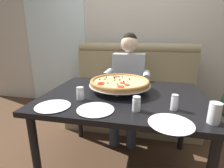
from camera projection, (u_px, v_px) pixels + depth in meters
name	position (u px, v px, depth m)	size (l,w,h in m)	color
ground_plane	(122.00, 167.00, 1.67)	(16.00, 16.00, 0.00)	#4C3321
back_wall_with_window	(138.00, 25.00, 2.72)	(6.00, 0.12, 2.80)	beige
window_panel	(54.00, 25.00, 2.93)	(1.10, 0.02, 2.80)	white
booth_bench	(133.00, 96.00, 2.46)	(1.75, 0.78, 1.13)	#998966
dining_table	(123.00, 103.00, 1.48)	(1.34, 0.99, 0.76)	black
diner_main	(128.00, 79.00, 2.14)	(0.54, 0.64, 1.27)	#2D3342
pizza	(120.00, 82.00, 1.54)	(0.55, 0.55, 0.11)	silver
shaker_parmesan	(174.00, 103.00, 1.15)	(0.05, 0.05, 0.11)	white
shaker_pepper_flakes	(136.00, 105.00, 1.14)	(0.06, 0.06, 0.10)	white
shaker_oregano	(80.00, 94.00, 1.34)	(0.06, 0.06, 0.10)	white
plate_near_left	(171.00, 122.00, 0.98)	(0.26, 0.26, 0.02)	white
plate_near_right	(53.00, 105.00, 1.21)	(0.25, 0.25, 0.02)	white
plate_far_side	(95.00, 109.00, 1.16)	(0.26, 0.26, 0.02)	white
drinking_glass	(214.00, 114.00, 0.97)	(0.07, 0.07, 0.13)	silver
patio_chair	(77.00, 68.00, 3.89)	(0.40, 0.40, 0.86)	black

